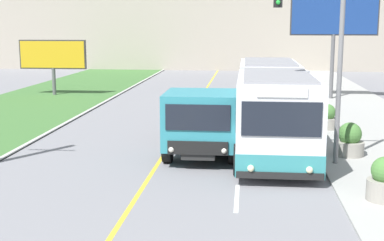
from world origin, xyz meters
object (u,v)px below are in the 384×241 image
Objects in this scene: billboard_small at (53,56)px; billboard_large at (334,19)px; planter_round_second at (350,141)px; dump_truck at (203,122)px; planter_round_third at (327,118)px; city_bus at (272,104)px; planter_round_far at (312,101)px; traffic_light_mast at (322,44)px.

billboard_large is at bearing -0.93° from billboard_small.
dump_truck is at bearing -178.24° from planter_round_second.
billboard_large is 15.84m from planter_round_second.
planter_round_second reaches higher than planter_round_third.
planter_round_far is at bearing 72.05° from city_bus.
city_bus is 19.21m from billboard_small.
planter_round_third is (-0.08, 4.94, -0.03)m from planter_round_second.
city_bus reaches higher than planter_round_third.
dump_truck is at bearing -116.67° from planter_round_far.
traffic_light_mast is 3.85m from planter_round_second.
traffic_light_mast is at bearing -95.72° from planter_round_far.
planter_round_second is (5.20, 0.16, -0.63)m from dump_truck.
planter_round_far is (2.51, 7.75, -0.93)m from city_bus.
dump_truck is 5.70× the size of planter_round_second.
planter_round_far is (-1.78, -5.26, -4.36)m from billboard_large.
planter_round_third is (-1.70, -10.20, -4.41)m from billboard_large.
billboard_small reaches higher than dump_truck.
planter_round_third is at bearing 90.97° from planter_round_second.
billboard_large reaches higher than city_bus.
planter_round_third is at bearing 47.34° from city_bus.
billboard_large is 1.44× the size of billboard_small.
city_bus is 4.35m from traffic_light_mast.
billboard_large is 5.25× the size of planter_round_far.
billboard_small is (-11.28, 15.59, 1.38)m from dump_truck.
dump_truck is 5.25m from planter_round_second.
billboard_large reaches higher than planter_round_far.
dump_truck is 1.05× the size of billboard_large.
planter_round_second is 4.94m from planter_round_third.
city_bus reaches higher than planter_round_far.
billboard_small is 3.78× the size of planter_round_second.
city_bus is 3.55m from planter_round_second.
traffic_light_mast reaches higher than planter_round_far.
dump_truck is 1.51× the size of billboard_small.
planter_round_far reaches higher than planter_round_third.
planter_round_far is (-0.08, 4.94, 0.05)m from planter_round_third.
billboard_small is 17.36m from planter_round_far.
billboard_small reaches higher than planter_round_far.
city_bus is at bearing -132.66° from planter_round_third.
dump_truck is 6.09× the size of planter_round_third.
planter_round_third is 0.91× the size of planter_round_far.
city_bus is 2.72× the size of billboard_small.
traffic_light_mast is 5.76× the size of planter_round_third.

